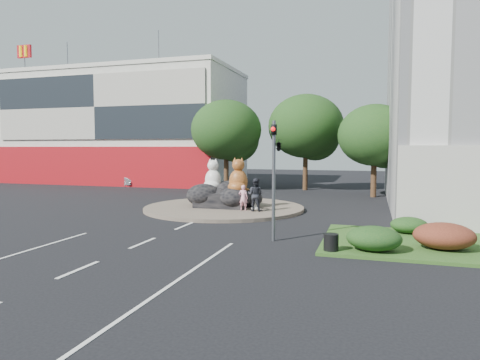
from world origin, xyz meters
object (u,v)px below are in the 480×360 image
(pedestrian_dark, at_px, (255,195))
(parked_car, at_px, (120,179))
(cat_tabby, at_px, (238,175))
(cat_white, at_px, (213,175))
(kitten_white, at_px, (255,204))
(litter_bin, at_px, (331,242))
(kitten_calico, at_px, (201,199))
(pedestrian_pink, at_px, (243,198))

(pedestrian_dark, xyz_separation_m, parked_car, (-18.22, 14.19, -0.47))
(cat_tabby, height_order, parked_car, cat_tabby)
(cat_white, xyz_separation_m, cat_tabby, (1.96, -0.82, 0.05))
(kitten_white, xyz_separation_m, pedestrian_dark, (0.02, -0.11, 0.55))
(cat_white, distance_m, pedestrian_dark, 3.90)
(litter_bin, bearing_deg, kitten_calico, 134.86)
(cat_white, relative_size, pedestrian_dark, 1.09)
(cat_tabby, xyz_separation_m, kitten_white, (1.32, -0.87, -1.59))
(pedestrian_pink, relative_size, parked_car, 0.36)
(parked_car, bearing_deg, pedestrian_pink, -115.69)
(parked_car, bearing_deg, kitten_white, -114.42)
(kitten_white, distance_m, pedestrian_dark, 0.56)
(cat_white, distance_m, cat_tabby, 2.13)
(kitten_calico, height_order, parked_car, parked_car)
(litter_bin, bearing_deg, cat_white, 130.29)
(cat_tabby, relative_size, parked_car, 0.52)
(kitten_calico, height_order, kitten_white, kitten_calico)
(pedestrian_pink, bearing_deg, kitten_white, -175.31)
(kitten_calico, xyz_separation_m, parked_car, (-14.48, 13.42, -0.00))
(parked_car, distance_m, litter_bin, 32.26)
(kitten_calico, height_order, pedestrian_dark, pedestrian_dark)
(cat_tabby, height_order, litter_bin, cat_tabby)
(pedestrian_dark, height_order, litter_bin, pedestrian_dark)
(cat_tabby, xyz_separation_m, litter_bin, (6.43, -9.08, -1.78))
(cat_tabby, bearing_deg, cat_white, 152.03)
(kitten_calico, bearing_deg, kitten_white, -5.81)
(kitten_calico, bearing_deg, pedestrian_pink, -9.50)
(cat_tabby, height_order, kitten_white, cat_tabby)
(kitten_calico, xyz_separation_m, pedestrian_dark, (3.74, -0.77, 0.46))
(cat_white, bearing_deg, cat_tabby, -12.27)
(pedestrian_pink, bearing_deg, cat_tabby, -58.61)
(kitten_white, height_order, pedestrian_dark, pedestrian_dark)
(cat_white, height_order, cat_tabby, cat_tabby)
(cat_tabby, distance_m, pedestrian_pink, 1.68)
(pedestrian_pink, bearing_deg, kitten_calico, -14.94)
(cat_tabby, height_order, kitten_calico, cat_tabby)
(cat_white, distance_m, kitten_calico, 1.83)
(cat_tabby, height_order, pedestrian_dark, cat_tabby)
(kitten_calico, bearing_deg, litter_bin, -40.92)
(parked_car, bearing_deg, litter_bin, -120.42)
(pedestrian_dark, bearing_deg, litter_bin, 129.35)
(parked_car, height_order, litter_bin, parked_car)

